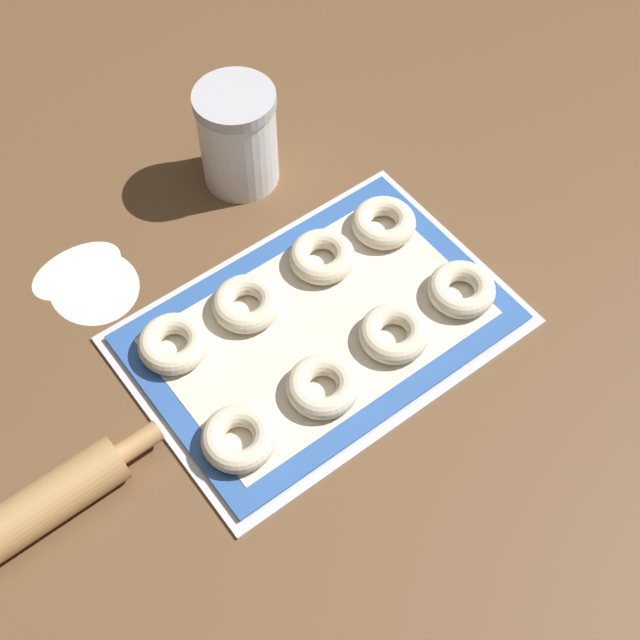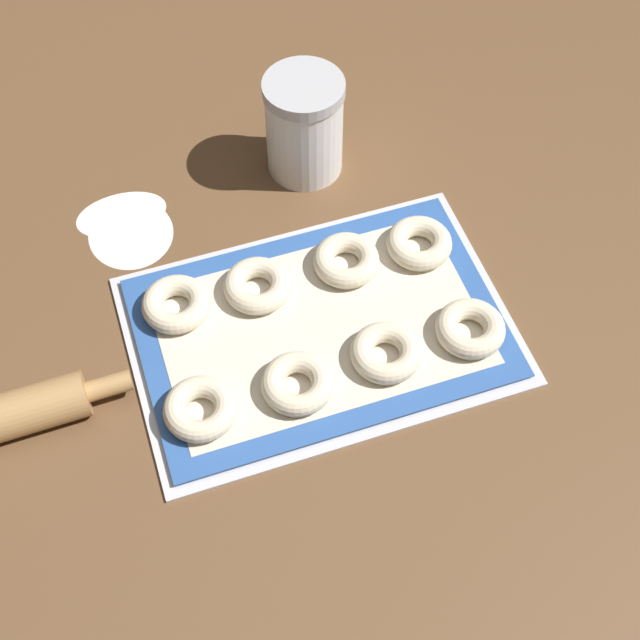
# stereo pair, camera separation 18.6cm
# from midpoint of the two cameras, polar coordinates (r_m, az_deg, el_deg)

# --- Properties ---
(ground_plane) EXTENTS (2.80, 2.80, 0.00)m
(ground_plane) POSITION_cam_midpoint_polar(r_m,az_deg,el_deg) (1.06, 3.78, -0.91)
(ground_plane) COLOR brown
(baking_tray) EXTENTS (0.44, 0.31, 0.01)m
(baking_tray) POSITION_cam_midpoint_polar(r_m,az_deg,el_deg) (1.05, 5.02, -1.28)
(baking_tray) COLOR silver
(baking_tray) RESTS_ON ground_plane
(baking_mat) EXTENTS (0.42, 0.28, 0.00)m
(baking_mat) POSITION_cam_midpoint_polar(r_m,az_deg,el_deg) (1.05, 5.04, -1.12)
(baking_mat) COLOR #2D569E
(baking_mat) RESTS_ON baking_tray
(bagel_front_far_left) EXTENTS (0.08, 0.08, 0.03)m
(bagel_front_far_left) POSITION_cam_midpoint_polar(r_m,az_deg,el_deg) (0.97, -2.33, -6.48)
(bagel_front_far_left) COLOR beige
(bagel_front_far_left) RESTS_ON baking_mat
(bagel_front_mid_left) EXTENTS (0.08, 0.08, 0.03)m
(bagel_front_mid_left) POSITION_cam_midpoint_polar(r_m,az_deg,el_deg) (0.99, 3.88, -4.82)
(bagel_front_mid_left) COLOR beige
(bagel_front_mid_left) RESTS_ON baking_mat
(bagel_front_mid_right) EXTENTS (0.08, 0.08, 0.03)m
(bagel_front_mid_right) POSITION_cam_midpoint_polar(r_m,az_deg,el_deg) (1.02, 9.43, -2.79)
(bagel_front_mid_right) COLOR beige
(bagel_front_mid_right) RESTS_ON baking_mat
(bagel_front_far_right) EXTENTS (0.08, 0.08, 0.03)m
(bagel_front_far_right) POSITION_cam_midpoint_polar(r_m,az_deg,el_deg) (1.06, 14.59, -1.21)
(bagel_front_far_right) COLOR beige
(bagel_front_far_right) RESTS_ON baking_mat
(bagel_back_far_left) EXTENTS (0.08, 0.08, 0.03)m
(bagel_back_far_left) POSITION_cam_midpoint_polar(r_m,az_deg,el_deg) (1.04, -4.29, 0.34)
(bagel_back_far_left) COLOR beige
(bagel_back_far_left) RESTS_ON baking_mat
(bagel_back_mid_left) EXTENTS (0.08, 0.08, 0.03)m
(bagel_back_mid_left) POSITION_cam_midpoint_polar(r_m,az_deg,el_deg) (1.06, 0.90, 1.55)
(bagel_back_mid_left) COLOR beige
(bagel_back_mid_left) RESTS_ON baking_mat
(bagel_back_mid_right) EXTENTS (0.08, 0.08, 0.03)m
(bagel_back_mid_right) POSITION_cam_midpoint_polar(r_m,az_deg,el_deg) (1.09, 6.55, 3.19)
(bagel_back_mid_right) COLOR beige
(bagel_back_mid_right) RESTS_ON baking_mat
(bagel_back_far_right) EXTENTS (0.08, 0.08, 0.03)m
(bagel_back_far_right) POSITION_cam_midpoint_polar(r_m,az_deg,el_deg) (1.12, 11.11, 4.24)
(bagel_back_far_right) COLOR beige
(bagel_back_far_right) RESTS_ON baking_mat
(flour_canister) EXTENTS (0.10, 0.10, 0.14)m
(flour_canister) POSITION_cam_midpoint_polar(r_m,az_deg,el_deg) (1.17, 3.59, 11.78)
(flour_canister) COLOR white
(flour_canister) RESTS_ON ground_plane
(flour_patch_near) EXTENTS (0.12, 0.07, 0.00)m
(flour_patch_near) POSITION_cam_midpoint_polar(r_m,az_deg,el_deg) (1.17, -8.28, 6.19)
(flour_patch_near) COLOR white
(flour_patch_near) RESTS_ON ground_plane
(flour_patch_far) EXTENTS (0.11, 0.12, 0.00)m
(flour_patch_far) POSITION_cam_midpoint_polar(r_m,az_deg,el_deg) (1.15, -7.60, 4.97)
(flour_patch_far) COLOR white
(flour_patch_far) RESTS_ON ground_plane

